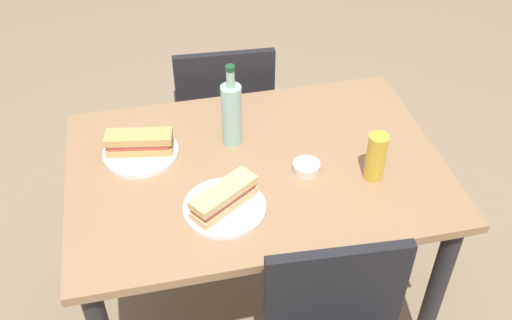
% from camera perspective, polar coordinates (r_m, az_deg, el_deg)
% --- Properties ---
extents(ground_plane, '(8.00, 8.00, 0.00)m').
position_cam_1_polar(ground_plane, '(2.42, 0.00, -13.85)').
color(ground_plane, '#8C755B').
extents(dining_table, '(1.18, 0.80, 0.74)m').
position_cam_1_polar(dining_table, '(1.95, 0.00, -3.00)').
color(dining_table, '#997251').
rests_on(dining_table, ground).
extents(chair_far, '(0.42, 0.42, 0.87)m').
position_cam_1_polar(chair_far, '(2.48, -3.09, 4.07)').
color(chair_far, black).
rests_on(chair_far, ground).
extents(plate_near, '(0.24, 0.24, 0.01)m').
position_cam_1_polar(plate_near, '(1.72, -3.06, -4.62)').
color(plate_near, white).
rests_on(plate_near, dining_table).
extents(baguette_sandwich_near, '(0.22, 0.18, 0.07)m').
position_cam_1_polar(baguette_sandwich_near, '(1.69, -3.11, -3.63)').
color(baguette_sandwich_near, '#DBB77A').
rests_on(baguette_sandwich_near, plate_near).
extents(knife_near, '(0.12, 0.15, 0.01)m').
position_cam_1_polar(knife_near, '(1.74, -4.51, -3.71)').
color(knife_near, silver).
rests_on(knife_near, plate_near).
extents(plate_far, '(0.24, 0.24, 0.01)m').
position_cam_1_polar(plate_far, '(1.94, -11.05, 0.73)').
color(plate_far, white).
rests_on(plate_far, dining_table).
extents(baguette_sandwich_far, '(0.22, 0.10, 0.07)m').
position_cam_1_polar(baguette_sandwich_far, '(1.91, -11.21, 1.68)').
color(baguette_sandwich_far, tan).
rests_on(baguette_sandwich_far, plate_far).
extents(knife_far, '(0.18, 0.05, 0.01)m').
position_cam_1_polar(knife_far, '(1.98, -11.26, 1.98)').
color(knife_far, silver).
rests_on(knife_far, plate_far).
extents(water_bottle, '(0.07, 0.07, 0.29)m').
position_cam_1_polar(water_bottle, '(1.89, -2.37, 4.55)').
color(water_bottle, '#99C6B7').
rests_on(water_bottle, dining_table).
extents(beer_glass, '(0.06, 0.06, 0.16)m').
position_cam_1_polar(beer_glass, '(1.81, 11.51, 0.30)').
color(beer_glass, gold).
rests_on(beer_glass, dining_table).
extents(olive_bowl, '(0.09, 0.09, 0.03)m').
position_cam_1_polar(olive_bowl, '(1.84, 4.88, -0.70)').
color(olive_bowl, silver).
rests_on(olive_bowl, dining_table).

